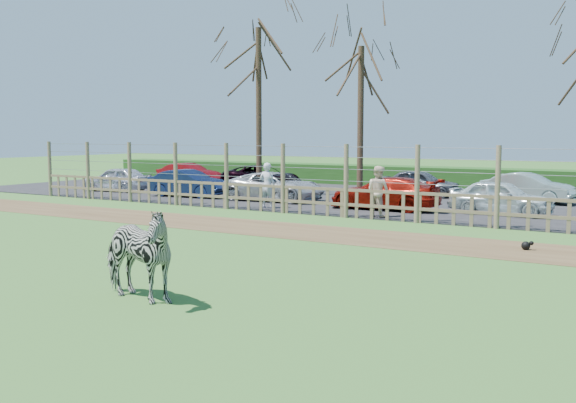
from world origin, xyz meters
The scene contains 20 objects.
ground centered at (0.00, 0.00, 0.00)m, with size 120.00×120.00×0.00m, color #618E45.
dirt_strip centered at (0.00, 4.50, 0.01)m, with size 34.00×2.80×0.01m, color brown.
asphalt centered at (0.00, 14.50, 0.02)m, with size 44.00×13.00×0.04m, color #232326.
hedge centered at (0.00, 21.50, 0.55)m, with size 46.00×2.00×1.10m, color #1E4716.
fence centered at (0.00, 8.00, 0.80)m, with size 30.16×0.16×2.50m.
tree_left centered at (-6.50, 12.50, 5.62)m, with size 4.80×4.80×7.88m.
tree_mid centered at (-2.00, 13.50, 4.87)m, with size 4.80×4.80×6.83m.
zebra centered at (1.69, -3.72, 0.81)m, with size 0.87×1.92×1.62m, color gray.
visitor_a centered at (-3.66, 8.77, 0.90)m, with size 0.63×0.41×1.72m, color silver.
visitor_b centered at (0.94, 8.54, 0.90)m, with size 0.84×0.65×1.72m, color beige.
crow centered at (6.47, 4.71, 0.12)m, with size 0.29×0.22×0.24m.
car_0 centered at (-13.89, 11.06, 0.64)m, with size 1.42×3.52×1.20m, color silver.
car_1 centered at (-9.11, 10.71, 0.64)m, with size 1.27×3.64×1.20m, color #14234E.
car_2 centered at (-4.86, 11.19, 0.64)m, with size 1.99×4.32×1.20m, color #B3B5BB.
car_3 centered at (0.32, 10.65, 0.64)m, with size 1.68×4.13×1.20m, color #96140A.
car_4 centered at (4.37, 11.35, 0.64)m, with size 1.42×3.52×1.20m, color silver.
car_7 centered at (-13.27, 15.79, 0.64)m, with size 1.27×3.64×1.20m, color maroon.
car_8 centered at (-8.56, 15.86, 0.64)m, with size 1.99×4.32×1.20m, color black.
car_10 centered at (-0.27, 16.23, 0.64)m, with size 1.42×3.52×1.20m, color #52565F.
car_11 centered at (4.41, 15.95, 0.64)m, with size 1.27×3.64×1.20m, color #ACC6BD.
Camera 1 is at (9.41, -11.55, 2.81)m, focal length 40.00 mm.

